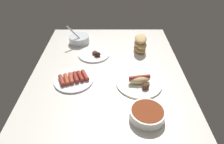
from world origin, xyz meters
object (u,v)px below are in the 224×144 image
object	(u,v)px
bowl_coleslaw	(79,39)
bread_stack	(140,44)
bowl_chili	(147,114)
plate_sausages	(74,79)
plate_grilled_meat	(94,54)
plate_hotdog_assembled	(139,82)

from	to	relation	value
bowl_coleslaw	bread_stack	bearing A→B (deg)	74.96
bowl_chili	bowl_coleslaw	xyz separation A→B (cm)	(-72.11, -40.03, 0.31)
bowl_chili	bread_stack	bearing A→B (deg)	176.61
bread_stack	plate_sausages	size ratio (longest dim) A/B	0.68
plate_sausages	plate_grilled_meat	bearing A→B (deg)	160.66
bread_stack	bowl_coleslaw	xyz separation A→B (cm)	(-11.71, -43.61, -2.47)
plate_grilled_meat	plate_hotdog_assembled	bearing A→B (deg)	41.54
bread_stack	plate_grilled_meat	xyz separation A→B (cm)	(6.01, -31.30, -4.66)
bowl_chili	plate_sausages	bearing A→B (deg)	-125.63
plate_grilled_meat	bowl_chili	world-z (taller)	bowl_chili
plate_sausages	bowl_coleslaw	world-z (taller)	bowl_coleslaw
plate_hotdog_assembled	bowl_coleslaw	xyz separation A→B (cm)	(-48.18, -39.29, 1.31)
bread_stack	bowl_chili	bearing A→B (deg)	-3.39
plate_grilled_meat	plate_sausages	bearing A→B (deg)	-19.34
bread_stack	bowl_coleslaw	world-z (taller)	bowl_coleslaw
plate_hotdog_assembled	plate_grilled_meat	world-z (taller)	plate_hotdog_assembled
plate_hotdog_assembled	bowl_chili	size ratio (longest dim) A/B	1.58
bread_stack	plate_sausages	xyz separation A→B (cm)	(33.59, -40.98, -4.26)
bread_stack	plate_grilled_meat	bearing A→B (deg)	-79.13
plate_sausages	plate_grilled_meat	distance (cm)	29.23
plate_hotdog_assembled	bowl_chili	world-z (taller)	plate_hotdog_assembled
bowl_chili	bowl_coleslaw	world-z (taller)	bowl_coleslaw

